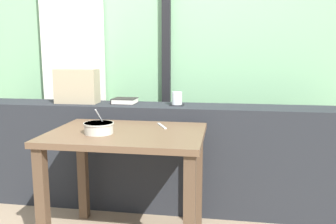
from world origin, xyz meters
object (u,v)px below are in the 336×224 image
breakfast_table (127,153)px  coaster_square (177,105)px  fork_utensil (162,126)px  juice_glass (177,99)px  closed_book (125,101)px  throw_pillow (77,86)px  soup_bowl (99,128)px

breakfast_table → coaster_square: bearing=68.8°
fork_utensil → juice_glass: bearing=58.2°
coaster_square → closed_book: bearing=175.6°
breakfast_table → juice_glass: (0.22, 0.57, 0.25)m
breakfast_table → closed_book: bearing=106.9°
closed_book → throw_pillow: size_ratio=0.56×
fork_utensil → soup_bowl: bearing=-167.6°
breakfast_table → throw_pillow: size_ratio=2.85×
breakfast_table → soup_bowl: size_ratio=5.25×
coaster_square → throw_pillow: 0.78m
closed_book → fork_utensil: closed_book is taller
coaster_square → fork_utensil: 0.40m
breakfast_table → closed_book: 0.67m
throw_pillow → soup_bowl: throw_pillow is taller
closed_book → soup_bowl: bearing=-86.7°
breakfast_table → coaster_square: 0.65m
coaster_square → closed_book: 0.41m
soup_bowl → fork_utensil: (0.32, 0.25, -0.03)m
soup_bowl → fork_utensil: bearing=38.0°
coaster_square → soup_bowl: 0.75m
throw_pillow → breakfast_table: bearing=-46.0°
breakfast_table → coaster_square: size_ratio=9.12×
closed_book → juice_glass: bearing=-4.4°
juice_glass → soup_bowl: juice_glass is taller
juice_glass → soup_bowl: bearing=-119.6°
throw_pillow → soup_bowl: bearing=-57.9°
coaster_square → breakfast_table: bearing=-111.2°
juice_glass → breakfast_table: bearing=-111.2°
breakfast_table → fork_utensil: size_ratio=5.37×
breakfast_table → coaster_square: (0.22, 0.57, 0.21)m
juice_glass → fork_utensil: (-0.04, -0.39, -0.12)m
breakfast_table → fork_utensil: (0.18, 0.18, 0.13)m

